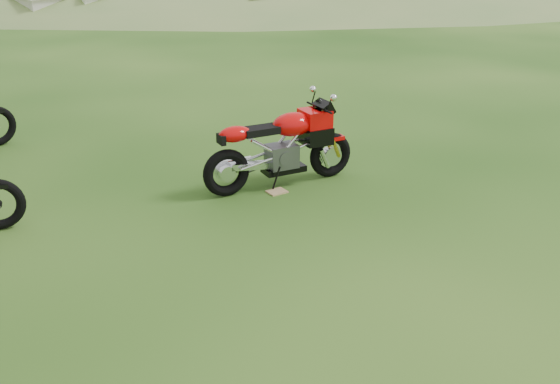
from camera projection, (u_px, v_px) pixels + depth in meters
ground at (314, 244)px, 6.81m from camera, size 120.00×120.00×0.00m
sport_motorcycle at (280, 141)px, 8.18m from camera, size 2.08×0.54×1.24m
plywood_board at (277, 192)px, 8.18m from camera, size 0.26×0.22×0.02m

